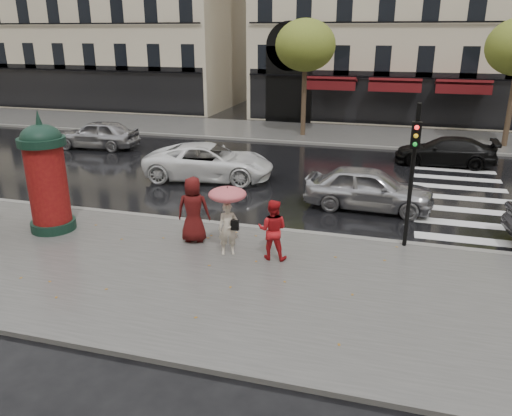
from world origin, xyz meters
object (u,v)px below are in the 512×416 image
(woman_umbrella, at_px, (228,209))
(car_silver, at_px, (369,188))
(woman_red, at_px, (273,230))
(morris_column, at_px, (46,174))
(traffic_light, at_px, (413,163))
(car_far_silver, at_px, (97,134))
(man_burgundy, at_px, (193,210))
(car_black, at_px, (445,151))
(car_white, at_px, (209,162))

(woman_umbrella, xyz_separation_m, car_silver, (3.42, 5.20, -0.66))
(woman_red, xyz_separation_m, morris_column, (-7.06, 0.17, 0.94))
(woman_red, relative_size, traffic_light, 0.41)
(traffic_light, xyz_separation_m, car_far_silver, (-15.89, 9.24, -1.83))
(man_burgundy, bearing_deg, woman_red, 157.07)
(woman_red, relative_size, car_black, 0.37)
(car_black, bearing_deg, car_white, -60.87)
(morris_column, bearing_deg, man_burgundy, 4.47)
(woman_umbrella, bearing_deg, car_silver, 56.66)
(man_burgundy, relative_size, morris_column, 0.52)
(car_white, xyz_separation_m, car_black, (9.75, 5.24, -0.09))
(car_white, bearing_deg, car_far_silver, 56.35)
(morris_column, bearing_deg, woman_umbrella, -2.17)
(traffic_light, height_order, car_silver, traffic_light)
(woman_red, xyz_separation_m, car_black, (5.21, 12.38, -0.30))
(car_black, bearing_deg, car_silver, -21.85)
(man_burgundy, height_order, car_black, man_burgundy)
(car_far_silver, bearing_deg, woman_umbrella, 40.85)
(woman_umbrella, relative_size, car_white, 0.37)
(woman_umbrella, relative_size, morris_column, 0.53)
(morris_column, bearing_deg, car_black, 44.85)
(car_silver, distance_m, car_white, 7.01)
(traffic_light, bearing_deg, man_burgundy, -167.88)
(woman_umbrella, xyz_separation_m, car_far_silver, (-11.20, 11.10, -0.67))
(car_black, bearing_deg, morris_column, -44.30)
(car_silver, bearing_deg, woman_umbrella, 148.75)
(traffic_light, height_order, car_black, traffic_light)
(woman_umbrella, distance_m, woman_red, 1.32)
(man_burgundy, height_order, car_far_silver, man_burgundy)
(morris_column, bearing_deg, car_silver, 28.31)
(man_burgundy, height_order, car_white, man_burgundy)
(car_black, bearing_deg, car_far_silver, -84.82)
(man_burgundy, bearing_deg, car_silver, -146.21)
(car_white, bearing_deg, morris_column, 152.77)
(woman_umbrella, xyz_separation_m, car_white, (-3.30, 7.19, -0.67))
(car_silver, bearing_deg, car_white, 75.65)
(morris_column, bearing_deg, car_white, 70.07)
(man_burgundy, distance_m, car_black, 14.14)
(woman_umbrella, relative_size, car_black, 0.44)
(man_burgundy, distance_m, traffic_light, 6.26)
(woman_umbrella, xyz_separation_m, morris_column, (-5.83, 0.22, 0.47))
(man_burgundy, xyz_separation_m, car_far_silver, (-9.94, 10.52, -0.34))
(woman_red, relative_size, man_burgundy, 0.86)
(man_burgundy, relative_size, car_silver, 0.44)
(car_black, bearing_deg, woman_umbrella, -26.56)
(woman_umbrella, distance_m, morris_column, 5.85)
(morris_column, relative_size, car_far_silver, 0.84)
(morris_column, height_order, car_far_silver, morris_column)
(morris_column, xyz_separation_m, car_white, (2.53, 6.96, -1.14))
(morris_column, xyz_separation_m, car_black, (12.27, 12.21, -1.24))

